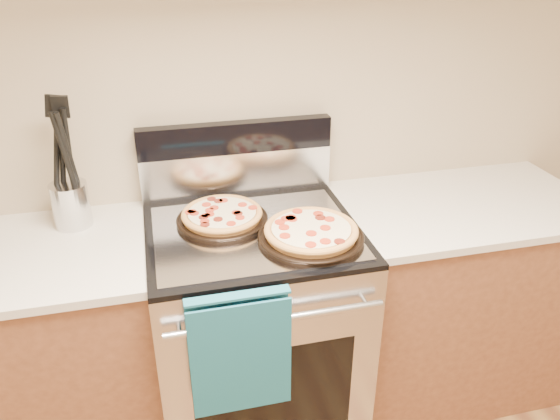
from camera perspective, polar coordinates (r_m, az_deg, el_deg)
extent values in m
plane|color=tan|center=(2.13, -5.04, 12.75)|extent=(4.00, 0.00, 4.00)
cube|color=#B7B7BC|center=(2.23, -2.60, -12.56)|extent=(0.76, 0.68, 0.90)
cube|color=black|center=(1.99, -0.57, -18.56)|extent=(0.56, 0.01, 0.40)
cube|color=black|center=(1.97, -2.87, -2.22)|extent=(0.76, 0.68, 0.02)
cube|color=silver|center=(2.20, -4.51, 3.90)|extent=(0.76, 0.06, 0.18)
cube|color=black|center=(2.15, -4.66, 7.58)|extent=(0.76, 0.06, 0.12)
cylinder|color=silver|center=(1.73, -0.32, -11.37)|extent=(0.70, 0.03, 0.03)
cube|color=gray|center=(1.94, -2.71, -2.31)|extent=(0.70, 0.55, 0.01)
cube|color=brown|center=(2.31, -25.41, -14.46)|extent=(1.00, 0.62, 0.88)
cube|color=brown|center=(2.54, 17.35, -8.73)|extent=(1.00, 0.62, 0.88)
cube|color=beige|center=(2.31, 18.89, 0.48)|extent=(1.02, 0.64, 0.03)
cylinder|color=silver|center=(2.11, -20.99, 0.53)|extent=(0.14, 0.14, 0.16)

